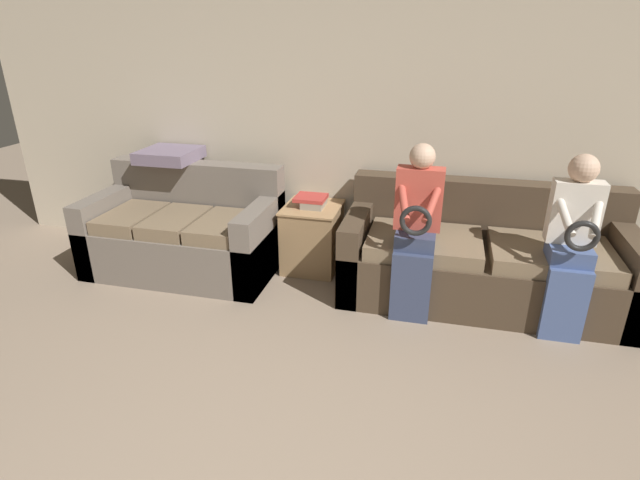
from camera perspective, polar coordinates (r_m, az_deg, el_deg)
The scene contains 8 objects.
wall_back at distance 4.23m, azimuth 6.15°, elevation 13.91°, with size 7.10×0.06×2.55m.
couch_main at distance 4.01m, azimuth 18.05°, elevation -2.15°, with size 2.09×0.89×0.84m.
couch_side at distance 4.42m, azimuth -15.07°, elevation 0.70°, with size 1.55×0.86×0.87m.
child_left_seated at distance 3.52m, azimuth 10.95°, elevation 1.53°, with size 0.33×0.38×1.23m.
child_right_seated at distance 3.63m, azimuth 26.88°, elevation -0.01°, with size 0.32×0.38×1.22m.
side_shelf at distance 4.29m, azimuth -0.87°, elevation 0.43°, with size 0.47×0.52×0.56m.
book_stack at distance 4.17m, azimuth -0.86°, elevation 4.50°, with size 0.26×0.24×0.09m.
throw_pillow at distance 4.60m, azimuth -16.81°, elevation 9.29°, with size 0.47×0.47×0.10m.
Camera 1 is at (0.58, -0.86, 1.93)m, focal length 28.00 mm.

